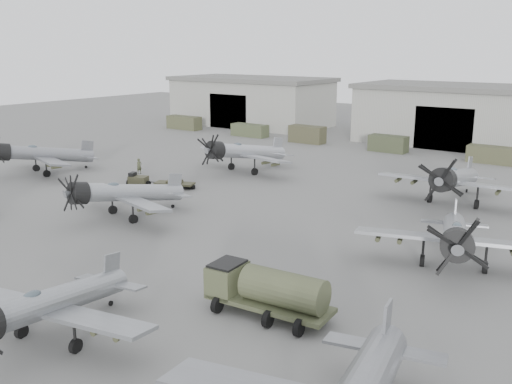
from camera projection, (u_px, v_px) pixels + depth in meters
ground at (153, 274)px, 35.99m from camera, size 220.00×220.00×0.00m
hangar_left at (251, 101)px, 105.16m from camera, size 29.00×14.80×8.70m
hangar_center at (459, 115)px, 83.53m from camera, size 29.00×14.80×8.70m
support_truck_0 at (184, 123)px, 99.88m from camera, size 6.51×2.20×2.30m
support_truck_1 at (250, 130)px, 91.74m from camera, size 6.14×2.20×1.98m
support_truck_2 at (307, 134)px, 85.54m from camera, size 5.45×2.20×2.56m
support_truck_3 at (388, 144)px, 78.21m from camera, size 5.17×2.20×2.24m
support_truck_4 at (492, 155)px, 70.46m from camera, size 5.80×2.20×2.09m
aircraft_near_1 at (43, 306)px, 26.87m from camera, size 11.47×10.33×4.55m
aircraft_mid_0 at (39, 154)px, 64.03m from camera, size 12.61×11.35×5.04m
aircraft_mid_1 at (120, 193)px, 47.23m from camera, size 12.01×10.81×4.77m
aircraft_mid_2 at (456, 236)px, 36.14m from camera, size 12.69×11.43×5.08m
aircraft_far_0 at (242, 152)px, 64.81m from camera, size 13.26×11.94×5.26m
aircraft_far_1 at (454, 179)px, 51.01m from camera, size 13.74×12.37×5.49m
fuel_tanker at (267, 289)px, 30.11m from camera, size 7.07×3.56×2.67m
tug_trailer at (152, 182)px, 58.64m from camera, size 6.99×3.76×1.41m
ground_crew at (139, 166)px, 64.48m from camera, size 0.53×0.71×1.77m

